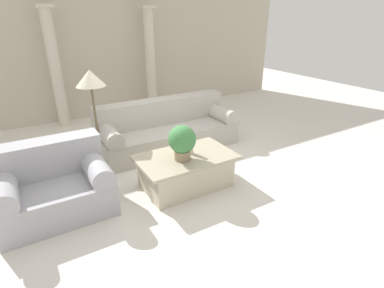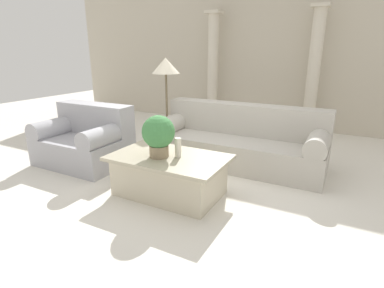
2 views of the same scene
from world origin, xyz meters
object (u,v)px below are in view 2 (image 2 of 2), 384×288
(loveseat, at_px, (86,139))
(potted_plant, at_px, (158,134))
(sofa_long, at_px, (239,141))
(floor_lamp, at_px, (166,70))
(coffee_table, at_px, (169,175))

(loveseat, bearing_deg, potted_plant, -13.66)
(sofa_long, xyz_separation_m, potted_plant, (-0.46, -1.40, 0.39))
(loveseat, distance_m, floor_lamp, 1.59)
(loveseat, relative_size, floor_lamp, 0.84)
(loveseat, xyz_separation_m, potted_plant, (1.55, -0.38, 0.37))
(loveseat, height_order, potted_plant, potted_plant)
(potted_plant, height_order, floor_lamp, floor_lamp)
(potted_plant, distance_m, floor_lamp, 1.66)
(sofa_long, relative_size, potted_plant, 5.15)
(potted_plant, bearing_deg, sofa_long, 71.89)
(coffee_table, distance_m, potted_plant, 0.50)
(loveseat, distance_m, coffee_table, 1.67)
(coffee_table, xyz_separation_m, floor_lamp, (-0.84, 1.29, 1.08))
(sofa_long, relative_size, coffee_table, 1.85)
(sofa_long, xyz_separation_m, loveseat, (-2.01, -1.02, 0.01))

